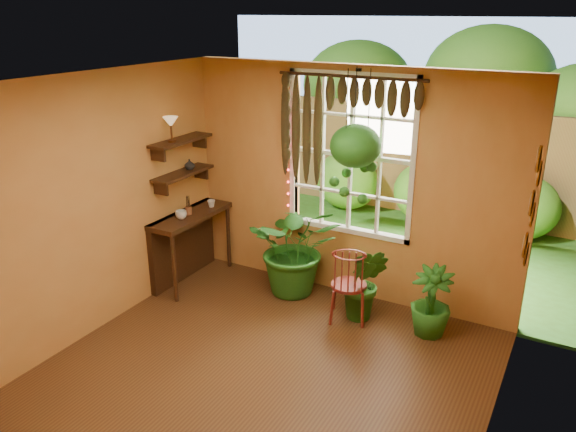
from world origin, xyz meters
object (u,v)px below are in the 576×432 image
at_px(counter_ledge, 185,238).
at_px(windsor_chair, 348,295).
at_px(hanging_basket, 355,150).
at_px(potted_plant_mid, 364,283).
at_px(potted_plant_left, 296,247).

relative_size(counter_ledge, windsor_chair, 1.14).
distance_m(counter_ledge, hanging_basket, 2.49).
bearing_deg(counter_ledge, potted_plant_mid, 3.42).
height_order(windsor_chair, hanging_basket, hanging_basket).
bearing_deg(windsor_chair, counter_ledge, 161.51).
xyz_separation_m(potted_plant_left, hanging_basket, (0.71, -0.01, 1.27)).
bearing_deg(windsor_chair, hanging_basket, 90.76).
xyz_separation_m(counter_ledge, potted_plant_mid, (2.35, 0.14, -0.11)).
bearing_deg(windsor_chair, potted_plant_left, 139.67).
bearing_deg(hanging_basket, counter_ledge, -170.92).
bearing_deg(potted_plant_left, counter_ledge, -165.92).
bearing_deg(potted_plant_left, windsor_chair, -20.81).
xyz_separation_m(windsor_chair, potted_plant_left, (-0.82, 0.31, 0.28)).
height_order(counter_ledge, potted_plant_mid, counter_ledge).
bearing_deg(potted_plant_left, hanging_basket, -1.14).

